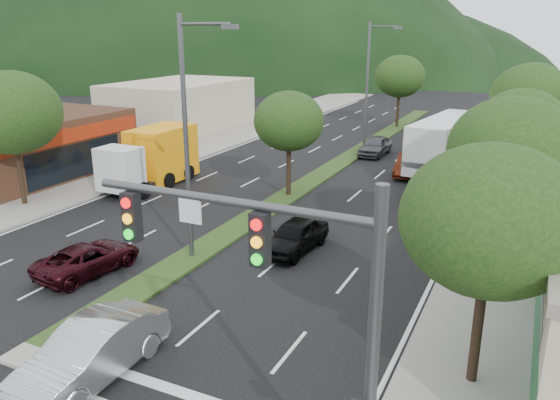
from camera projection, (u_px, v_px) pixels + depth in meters
The scene contains 28 objects.
ground at pixel (43, 352), 16.65m from camera, with size 160.00×160.00×0.00m, color black.
sidewalk_right at pixel (524, 190), 33.03m from camera, with size 5.00×90.00×0.15m, color gray.
sidewalk_left at pixel (177, 151), 43.50m from camera, with size 6.00×90.00×0.15m, color gray.
median at pixel (344, 160), 40.75m from camera, with size 1.60×56.00×0.12m, color #1F3714.
traffic_signal at pixel (293, 295), 10.23m from camera, with size 6.12×0.40×7.00m.
shop_left at pixel (20, 145), 36.54m from camera, with size 10.15×12.00×4.00m.
bldg_left_far at pixel (180, 105), 53.04m from camera, with size 9.00×14.00×4.60m, color beige.
hill_far at pixel (159, 66), 144.22m from camera, with size 176.00×132.00×82.00m, color black.
tree_r_a at pixel (491, 220), 13.73m from camera, with size 4.60×4.60×6.63m.
tree_r_b at pixel (512, 151), 20.55m from camera, with size 4.80×4.80×6.94m.
tree_r_c at pixel (521, 126), 27.53m from camera, with size 4.40×4.40×6.48m.
tree_r_d at pixel (529, 96), 36.01m from camera, with size 5.00×5.00×7.17m.
tree_r_e at pixel (533, 87), 44.71m from camera, with size 4.60×4.60×6.71m.
tree_med_near at pixel (289, 121), 30.83m from camera, with size 4.00×4.00×6.02m.
tree_med_far at pixel (400, 76), 53.04m from camera, with size 4.80×4.80×6.94m.
tree_l_a at pixel (11, 113), 28.84m from camera, with size 5.20×5.20×7.25m.
streetlight_near at pixel (190, 129), 21.78m from camera, with size 2.60×0.25×10.00m.
streetlight_mid at pixel (370, 79), 43.31m from camera, with size 2.60×0.25×10.00m.
sedan_silver at pixel (91, 352), 15.19m from camera, with size 1.73×4.96×1.64m, color #ACAFB4.
suv_maroon at pixel (88, 258), 21.93m from camera, with size 2.02×4.37×1.22m, color black.
car_queue_a at pixel (295, 235), 24.07m from camera, with size 1.68×4.17×1.42m, color black.
car_queue_b at pixel (430, 188), 31.29m from camera, with size 2.02×4.96×1.44m, color #535459.
car_queue_c at pixel (409, 165), 36.55m from camera, with size 1.49×4.26×1.40m, color #47180B.
car_queue_d at pixel (477, 144), 43.88m from camera, with size 1.97×4.27×1.19m, color black.
car_queue_e at pixel (375, 146), 42.39m from camera, with size 1.76×4.38×1.49m, color #46464A.
car_queue_f at pixel (456, 128), 50.05m from camera, with size 2.05×5.04×1.46m, color black.
box_truck at pixel (154, 159), 34.05m from camera, with size 2.85×7.16×3.52m.
motorhome at pixel (446, 143), 37.41m from camera, with size 4.01×9.74×3.63m.
Camera 1 is at (12.77, -9.97, 9.42)m, focal length 35.00 mm.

